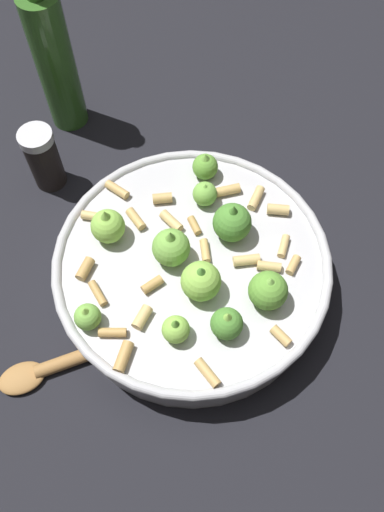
% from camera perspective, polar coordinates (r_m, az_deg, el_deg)
% --- Properties ---
extents(ground_plane, '(2.40, 2.40, 0.00)m').
position_cam_1_polar(ground_plane, '(0.64, -0.00, -2.88)').
color(ground_plane, black).
extents(cooking_pan, '(0.32, 0.32, 0.11)m').
position_cam_1_polar(cooking_pan, '(0.61, 0.03, -1.37)').
color(cooking_pan, '#B7B7BC').
rests_on(cooking_pan, ground).
extents(pepper_shaker, '(0.04, 0.04, 0.09)m').
position_cam_1_polar(pepper_shaker, '(0.72, -15.94, 10.24)').
color(pepper_shaker, black).
rests_on(pepper_shaker, ground).
extents(olive_oil_bottle, '(0.05, 0.05, 0.25)m').
position_cam_1_polar(olive_oil_bottle, '(0.75, -14.78, 19.94)').
color(olive_oil_bottle, '#336023').
rests_on(olive_oil_bottle, ground).
extents(wooden_spoon, '(0.15, 0.23, 0.02)m').
position_cam_1_polar(wooden_spoon, '(0.61, -10.59, -10.25)').
color(wooden_spoon, '#9E703D').
rests_on(wooden_spoon, ground).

